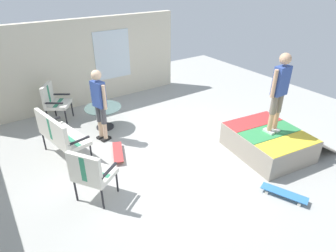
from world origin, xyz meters
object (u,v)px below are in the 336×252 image
(patio_chair_by_wall, at_px, (90,172))
(patio_table, at_px, (104,113))
(skateboard_by_bench, at_px, (118,152))
(person_skater, at_px, (280,88))
(skate_ramp, at_px, (269,142))
(patio_chair_near_house, at_px, (53,100))
(patio_bench, at_px, (59,133))
(person_watching, at_px, (99,101))
(skateboard_spare, at_px, (284,193))

(patio_chair_by_wall, bearing_deg, patio_table, -27.47)
(skateboard_by_bench, bearing_deg, patio_table, -11.86)
(person_skater, bearing_deg, skate_ramp, -2.01)
(patio_chair_near_house, relative_size, patio_table, 1.13)
(patio_bench, height_order, patio_chair_by_wall, same)
(patio_bench, xyz_separation_m, person_watching, (0.25, -1.04, 0.38))
(patio_chair_by_wall, xyz_separation_m, person_skater, (-0.73, -3.74, 0.90))
(person_watching, bearing_deg, patio_chair_near_house, 22.42)
(patio_chair_near_house, bearing_deg, skateboard_spare, -154.73)
(patio_chair_by_wall, xyz_separation_m, patio_table, (2.36, -1.23, -0.21))
(patio_chair_by_wall, distance_m, person_skater, 3.92)
(patio_bench, relative_size, person_skater, 0.79)
(patio_chair_near_house, distance_m, skateboard_spare, 5.85)
(person_watching, bearing_deg, patio_chair_by_wall, 152.27)
(person_skater, bearing_deg, patio_table, 39.07)
(skate_ramp, height_order, skateboard_by_bench, skate_ramp)
(skate_ramp, xyz_separation_m, patio_chair_by_wall, (0.72, 3.74, 0.35))
(patio_chair_near_house, height_order, skateboard_spare, patio_chair_near_house)
(patio_bench, height_order, patio_table, patio_bench)
(patio_chair_by_wall, bearing_deg, skate_ramp, -100.88)
(patio_bench, height_order, person_skater, person_skater)
(patio_chair_by_wall, height_order, skateboard_by_bench, patio_chair_by_wall)
(patio_bench, distance_m, patio_chair_by_wall, 1.60)
(patio_bench, relative_size, patio_table, 1.48)
(patio_table, height_order, person_skater, person_skater)
(person_watching, bearing_deg, skateboard_by_bench, 178.13)
(skateboard_spare, bearing_deg, skate_ramp, -39.76)
(skateboard_by_bench, bearing_deg, patio_bench, 60.18)
(patio_chair_near_house, xyz_separation_m, person_watching, (-1.58, -0.65, 0.38))
(patio_bench, bearing_deg, patio_chair_by_wall, -177.77)
(patio_bench, distance_m, person_watching, 1.13)
(skate_ramp, height_order, patio_bench, patio_bench)
(skate_ramp, distance_m, skateboard_spare, 1.47)
(patio_chair_by_wall, relative_size, patio_table, 1.13)
(patio_bench, bearing_deg, person_watching, -76.34)
(skate_ramp, xyz_separation_m, patio_table, (3.08, 2.51, 0.14))
(skate_ramp, distance_m, patio_bench, 4.47)
(patio_chair_near_house, bearing_deg, skate_ramp, -140.54)
(person_skater, bearing_deg, skateboard_spare, 139.99)
(skate_ramp, distance_m, patio_table, 3.98)
(patio_chair_near_house, distance_m, skateboard_by_bench, 2.55)
(patio_table, height_order, skateboard_spare, patio_table)
(patio_bench, distance_m, skateboard_by_bench, 1.28)
(patio_bench, xyz_separation_m, person_skater, (-2.33, -3.80, 0.90))
(skateboard_spare, bearing_deg, patio_table, 20.63)
(patio_table, relative_size, skateboard_by_bench, 1.10)
(person_skater, xyz_separation_m, skateboard_spare, (-1.11, 0.93, -1.43))
(patio_chair_near_house, relative_size, skateboard_spare, 1.25)
(skateboard_spare, bearing_deg, skateboard_by_bench, 33.09)
(person_skater, distance_m, skateboard_by_bench, 3.59)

